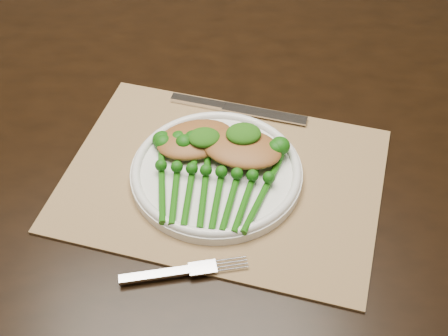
{
  "coord_description": "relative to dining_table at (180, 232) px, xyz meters",
  "views": [
    {
      "loc": [
        0.06,
        -0.92,
        1.41
      ],
      "look_at": [
        0.11,
        -0.33,
        0.78
      ],
      "focal_mm": 50.0,
      "sensor_mm": 36.0,
      "label": 1
    }
  ],
  "objects": [
    {
      "name": "floor",
      "position": [
        -0.03,
        0.13,
        -0.38
      ],
      "size": [
        4.0,
        4.0,
        0.0
      ],
      "primitive_type": "plane",
      "color": "brown",
      "rests_on": "ground"
    },
    {
      "name": "chicken_fillet_right",
      "position": [
        0.1,
        -0.17,
        0.41
      ],
      "size": [
        0.14,
        0.12,
        0.02
      ],
      "primitive_type": "ellipsoid",
      "rotation": [
        0.0,
        0.0,
        -0.39
      ],
      "color": "#9D612D",
      "rests_on": "dinner_plate"
    },
    {
      "name": "fork",
      "position": [
        0.02,
        -0.35,
        0.38
      ],
      "size": [
        0.16,
        0.03,
        0.0
      ],
      "rotation": [
        0.0,
        0.0,
        0.08
      ],
      "color": "silver",
      "rests_on": "placemat"
    },
    {
      "name": "broccolini_bundle",
      "position": [
        0.06,
        -0.23,
        0.4
      ],
      "size": [
        0.2,
        0.22,
        0.04
      ],
      "rotation": [
        0.0,
        0.0,
        -0.24
      ],
      "color": "#16550B",
      "rests_on": "dinner_plate"
    },
    {
      "name": "pesto_dollop_left",
      "position": [
        0.05,
        -0.15,
        0.42
      ],
      "size": [
        0.05,
        0.04,
        0.02
      ],
      "primitive_type": "ellipsoid",
      "color": "#144509",
      "rests_on": "chicken_fillet_left"
    },
    {
      "name": "pesto_dollop_right",
      "position": [
        0.11,
        -0.16,
        0.42
      ],
      "size": [
        0.05,
        0.04,
        0.02
      ],
      "primitive_type": "ellipsoid",
      "color": "#144509",
      "rests_on": "chicken_fillet_right"
    },
    {
      "name": "knife",
      "position": [
        0.09,
        -0.05,
        0.38
      ],
      "size": [
        0.21,
        0.09,
        0.01
      ],
      "rotation": [
        0.0,
        0.0,
        -0.35
      ],
      "color": "silver",
      "rests_on": "placemat"
    },
    {
      "name": "placemat",
      "position": [
        0.07,
        -0.2,
        0.37
      ],
      "size": [
        0.53,
        0.46,
        0.0
      ],
      "primitive_type": "cube",
      "rotation": [
        0.0,
        0.0,
        -0.36
      ],
      "color": "#9B784F",
      "rests_on": "dining_table"
    },
    {
      "name": "dinner_plate",
      "position": [
        0.06,
        -0.2,
        0.39
      ],
      "size": [
        0.24,
        0.24,
        0.02
      ],
      "color": "white",
      "rests_on": "placemat"
    },
    {
      "name": "dining_table",
      "position": [
        0.0,
        0.0,
        0.0
      ],
      "size": [
        1.71,
        1.12,
        0.75
      ],
      "rotation": [
        0.0,
        0.0,
        -0.14
      ],
      "color": "black",
      "rests_on": "ground"
    },
    {
      "name": "chicken_fillet_left",
      "position": [
        0.04,
        -0.14,
        0.4
      ],
      "size": [
        0.13,
        0.11,
        0.02
      ],
      "primitive_type": "ellipsoid",
      "rotation": [
        0.0,
        0.0,
        0.24
      ],
      "color": "#9D612D",
      "rests_on": "dinner_plate"
    }
  ]
}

